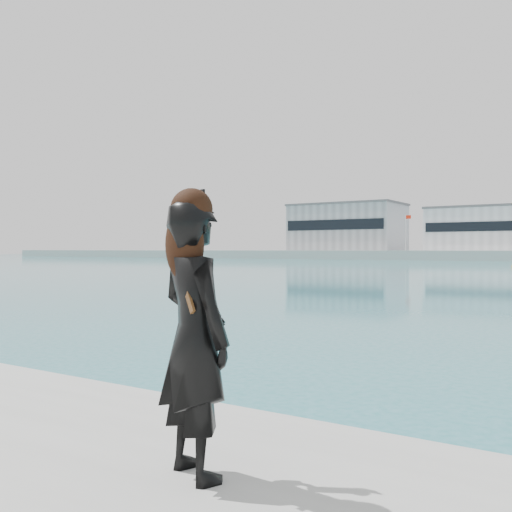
{
  "coord_description": "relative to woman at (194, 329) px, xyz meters",
  "views": [
    {
      "loc": [
        2.51,
        -3.18,
        2.2
      ],
      "look_at": [
        0.29,
        0.26,
        2.15
      ],
      "focal_mm": 40.0,
      "sensor_mm": 36.0,
      "label": 1
    }
  ],
  "objects": [
    {
      "name": "flagpole_left",
      "position": [
        -38.19,
        121.44,
        4.83
      ],
      "size": [
        1.28,
        0.16,
        8.0
      ],
      "color": "silver",
      "rests_on": "far_quay"
    },
    {
      "name": "warehouse_white",
      "position": [
        -22.29,
        128.42,
        5.05
      ],
      "size": [
        24.48,
        15.35,
        9.5
      ],
      "color": "silver",
      "rests_on": "far_quay"
    },
    {
      "name": "woman",
      "position": [
        0.0,
        0.0,
        0.0
      ],
      "size": [
        0.73,
        0.61,
        1.8
      ],
      "rotation": [
        0.0,
        0.0,
        2.77
      ],
      "color": "black",
      "rests_on": "near_quay"
    },
    {
      "name": "warehouse_grey_left",
      "position": [
        -55.29,
        128.42,
        6.05
      ],
      "size": [
        26.52,
        16.36,
        11.5
      ],
      "color": "gray",
      "rests_on": "far_quay"
    }
  ]
}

